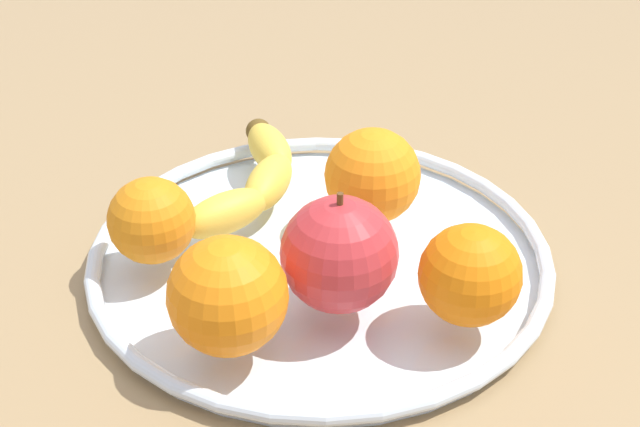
% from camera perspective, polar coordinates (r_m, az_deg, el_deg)
% --- Properties ---
extents(ground_plane, '(1.46, 1.46, 0.04)m').
position_cam_1_polar(ground_plane, '(0.71, 0.00, -4.56)').
color(ground_plane, '#967A51').
extents(fruit_bowl, '(0.36, 0.36, 0.02)m').
position_cam_1_polar(fruit_bowl, '(0.70, 0.00, -2.67)').
color(fruit_bowl, silver).
rests_on(fruit_bowl, ground_plane).
extents(banana, '(0.18, 0.10, 0.03)m').
position_cam_1_polar(banana, '(0.75, -4.10, 2.26)').
color(banana, yellow).
rests_on(banana, fruit_bowl).
extents(apple, '(0.08, 0.08, 0.09)m').
position_cam_1_polar(apple, '(0.61, 1.22, -2.58)').
color(apple, '#C02F33').
rests_on(apple, fruit_bowl).
extents(orange_front_left, '(0.08, 0.08, 0.08)m').
position_cam_1_polar(orange_front_left, '(0.71, 3.33, 2.40)').
color(orange_front_left, orange).
rests_on(orange_front_left, fruit_bowl).
extents(orange_center, '(0.07, 0.07, 0.07)m').
position_cam_1_polar(orange_center, '(0.61, 9.45, -3.85)').
color(orange_center, orange).
rests_on(orange_center, fruit_bowl).
extents(orange_back_right, '(0.08, 0.08, 0.08)m').
position_cam_1_polar(orange_back_right, '(0.58, -5.85, -5.19)').
color(orange_back_right, orange).
rests_on(orange_back_right, fruit_bowl).
extents(orange_back_left, '(0.07, 0.07, 0.07)m').
position_cam_1_polar(orange_back_left, '(0.67, -10.58, -0.44)').
color(orange_back_left, orange).
rests_on(orange_back_left, fruit_bowl).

